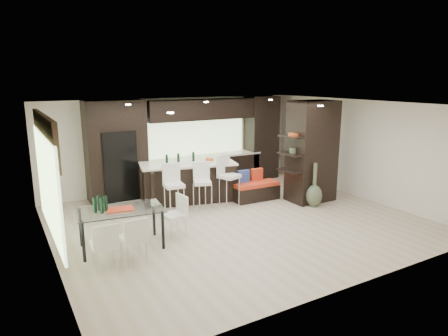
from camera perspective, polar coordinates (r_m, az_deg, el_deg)
ground at (r=9.45m, az=1.83°, el=-7.52°), size 8.00×8.00×0.00m
back_wall at (r=12.14m, az=-6.85°, el=3.55°), size 8.00×0.02×2.70m
left_wall at (r=7.81m, az=-23.97°, el=-2.65°), size 0.02×7.00×2.70m
right_wall at (r=11.65m, az=18.88°, el=2.56°), size 0.02×7.00×2.70m
ceiling at (r=8.89m, az=1.95°, el=9.04°), size 8.00×7.00×0.02m
window_left at (r=8.00m, az=-23.85°, el=-2.28°), size 0.04×3.20×1.90m
window_back at (r=12.32m, az=-4.23°, el=4.68°), size 3.40×0.04×1.20m
stone_accent at (r=7.84m, az=-24.22°, el=4.12°), size 0.08×3.00×0.80m
ceiling_spots at (r=9.10m, az=1.11°, el=9.01°), size 4.00×3.00×0.02m
back_cabinetry at (r=12.05m, az=-4.04°, el=3.54°), size 6.80×0.68×2.70m
refrigerator at (r=11.25m, az=-14.95°, el=0.40°), size 0.90×0.68×1.90m
partition_column at (r=10.94m, az=12.44°, el=2.32°), size 1.20×0.80×2.70m
kitchen_island at (r=10.87m, az=-5.14°, el=-1.94°), size 2.71×1.63×1.05m
stool_left at (r=9.81m, az=-7.13°, el=-3.76°), size 0.48×0.48×1.00m
stool_mid at (r=10.14m, az=-3.10°, el=-3.26°), size 0.55×0.55×0.96m
stool_right at (r=10.46m, az=0.75°, el=-2.45°), size 0.60×0.60×1.06m
bench at (r=10.96m, az=4.57°, el=-3.32°), size 1.30×0.54×0.49m
floor_vase at (r=10.56m, az=12.80°, el=-2.36°), size 0.54×0.54×1.16m
dining_table at (r=8.15m, az=-14.44°, el=-8.39°), size 1.73×1.11×0.78m
chair_near at (r=7.46m, az=-12.84°, el=-10.17°), size 0.47×0.47×0.82m
chair_far at (r=7.35m, az=-16.70°, el=-10.80°), size 0.46×0.46×0.81m
chair_end at (r=8.48m, az=-7.14°, el=-7.13°), size 0.49×0.49×0.81m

